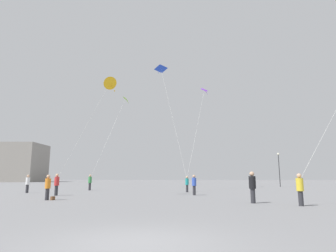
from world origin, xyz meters
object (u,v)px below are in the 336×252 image
object	(u,v)px
building_left_hall	(8,163)
person_in_yellow	(300,188)
person_in_red	(57,184)
handbag_beside_flyer	(53,198)
kite_cobalt_delta	(161,71)
kite_violet_delta	(204,92)
person_in_white	(28,183)
kite_lime_diamond	(125,99)
lamppost_east	(279,164)
person_in_black	(252,186)
person_in_blue	(194,184)
person_in_orange	(48,186)
kite_amber_diamond	(110,84)
person_in_green	(90,182)
person_in_teal	(187,183)

from	to	relation	value
building_left_hall	person_in_yellow	bearing A→B (deg)	-50.05
person_in_red	handbag_beside_flyer	xyz separation A→B (m)	(1.81, -4.57, -0.85)
person_in_red	kite_cobalt_delta	distance (m)	18.80
kite_violet_delta	kite_cobalt_delta	xyz separation A→B (m)	(-5.80, -6.67, 0.77)
person_in_white	kite_violet_delta	world-z (taller)	kite_violet_delta
person_in_red	kite_lime_diamond	xyz separation A→B (m)	(2.37, 15.41, 11.42)
person_in_yellow	lamppost_east	bearing A→B (deg)	-179.33
person_in_black	person_in_white	bearing A→B (deg)	-51.74
person_in_blue	handbag_beside_flyer	bearing A→B (deg)	148.94
kite_lime_diamond	handbag_beside_flyer	bearing A→B (deg)	-91.61
person_in_blue	person_in_black	distance (m)	7.98
person_in_orange	kite_amber_diamond	xyz separation A→B (m)	(2.97, 3.52, 8.24)
person_in_white	handbag_beside_flyer	world-z (taller)	person_in_white
person_in_red	kite_amber_diamond	bearing A→B (deg)	154.11
person_in_black	person_in_red	bearing A→B (deg)	-47.50
lamppost_east	handbag_beside_flyer	distance (m)	36.12
person_in_black	kite_cobalt_delta	size ratio (longest dim) A/B	0.13
handbag_beside_flyer	person_in_white	bearing A→B (deg)	127.31
kite_violet_delta	building_left_hall	world-z (taller)	kite_violet_delta
person_in_white	kite_amber_diamond	world-z (taller)	kite_amber_diamond
person_in_red	person_in_blue	bearing A→B (deg)	173.89
kite_lime_diamond	lamppost_east	bearing A→B (deg)	16.79
person_in_green	kite_cobalt_delta	world-z (taller)	kite_cobalt_delta
person_in_blue	building_left_hall	size ratio (longest dim) A/B	0.08
person_in_orange	person_in_black	xyz separation A→B (m)	(13.07, -1.61, 0.09)
person_in_white	building_left_hall	xyz separation A→B (m)	(-41.24, 62.98, 5.09)
kite_lime_diamond	building_left_hall	world-z (taller)	kite_lime_diamond
person_in_yellow	kite_cobalt_delta	size ratio (longest dim) A/B	0.12
person_in_red	lamppost_east	distance (m)	34.10
person_in_orange	building_left_hall	bearing A→B (deg)	73.80
person_in_white	lamppost_east	bearing A→B (deg)	-84.88
person_in_red	kite_violet_delta	size ratio (longest dim) A/B	0.13
person_in_orange	person_in_red	bearing A→B (deg)	57.67
person_in_blue	person_in_teal	distance (m)	4.87
person_in_yellow	person_in_white	xyz separation A→B (m)	(-21.12, 11.48, 0.02)
handbag_beside_flyer	kite_lime_diamond	bearing A→B (deg)	88.39
kite_amber_diamond	person_in_teal	bearing A→B (deg)	47.48
person_in_green	kite_violet_delta	size ratio (longest dim) A/B	0.14
kite_lime_diamond	handbag_beside_flyer	distance (m)	23.45
kite_amber_diamond	person_in_black	bearing A→B (deg)	-26.96
kite_lime_diamond	kite_cobalt_delta	xyz separation A→B (m)	(5.54, -5.12, 2.17)
kite_amber_diamond	person_in_orange	bearing A→B (deg)	-130.10
person_in_orange	person_in_white	world-z (taller)	person_in_white
person_in_orange	handbag_beside_flyer	world-z (taller)	person_in_orange
person_in_red	person_in_blue	world-z (taller)	person_in_red
person_in_orange	kite_lime_diamond	xyz separation A→B (m)	(0.91, 20.08, 11.48)
person_in_white	kite_cobalt_delta	bearing A→B (deg)	-88.67
person_in_red	person_in_yellow	xyz separation A→B (m)	(16.66, -7.82, -0.04)
building_left_hall	kite_violet_delta	bearing A→B (deg)	-39.90
person_in_yellow	person_in_red	bearing A→B (deg)	-98.03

